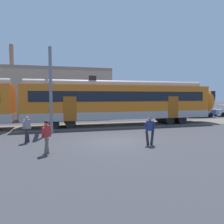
# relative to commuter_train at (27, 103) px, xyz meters

# --- Properties ---
(ground_plane) EXTENTS (160.00, 160.00, 0.00)m
(ground_plane) POSITION_rel_commuter_train_xyz_m (5.86, -7.33, -2.25)
(ground_plane) COLOR #38383D
(commuter_train) EXTENTS (38.05, 3.07, 4.73)m
(commuter_train) POSITION_rel_commuter_train_xyz_m (0.00, 0.00, 0.00)
(commuter_train) COLOR #B2ADA8
(commuter_train) RESTS_ON ground
(pedestrian_grey) EXTENTS (0.52, 0.71, 1.67)m
(pedestrian_grey) POSITION_rel_commuter_train_xyz_m (0.57, -6.20, -1.29)
(pedestrian_grey) COLOR #28282D
(pedestrian_grey) RESTS_ON ground
(pedestrian_red) EXTENTS (0.50, 0.71, 1.67)m
(pedestrian_red) POSITION_rel_commuter_train_xyz_m (1.77, -9.26, -1.29)
(pedestrian_red) COLOR #6B6051
(pedestrian_red) RESTS_ON ground
(pedestrian_navy) EXTENTS (0.69, 0.50, 1.67)m
(pedestrian_navy) POSITION_rel_commuter_train_xyz_m (7.51, -8.84, -1.26)
(pedestrian_navy) COLOR #28282D
(pedestrian_navy) RESTS_ON ground
(parked_car_blue) EXTENTS (4.03, 1.81, 1.54)m
(parked_car_blue) POSITION_rel_commuter_train_xyz_m (21.07, 4.61, -1.47)
(parked_car_blue) COLOR #284799
(parked_car_blue) RESTS_ON ground
(catenary_gantry) EXTENTS (0.24, 6.64, 6.53)m
(catenary_gantry) POSITION_rel_commuter_train_xyz_m (2.02, 0.00, 2.06)
(catenary_gantry) COLOR gray
(catenary_gantry) RESTS_ON ground
(background_building) EXTENTS (15.35, 5.00, 9.20)m
(background_building) POSITION_rel_commuter_train_xyz_m (2.03, 9.52, 0.95)
(background_building) COLOR gray
(background_building) RESTS_ON ground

